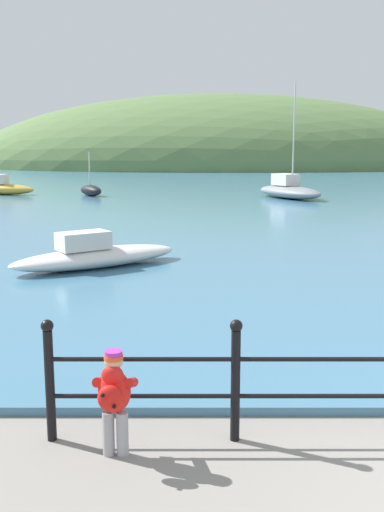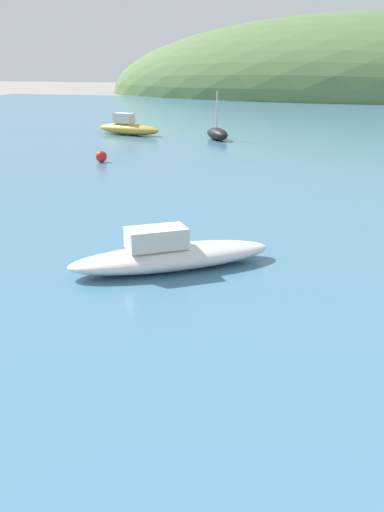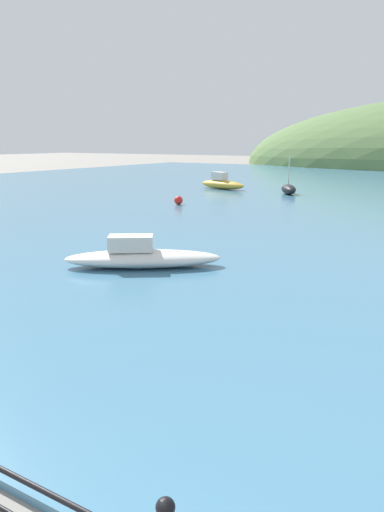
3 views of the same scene
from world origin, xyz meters
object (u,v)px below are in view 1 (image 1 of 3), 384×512
(boat_blue_hull, at_px, (292,190))
(boat_white_sailboat, at_px, (5,188))
(child_in_coat, at_px, (117,394))
(boat_far_right, at_px, (94,190))
(boat_green_fishing, at_px, (98,255))

(boat_blue_hull, height_order, boat_white_sailboat, boat_blue_hull)
(boat_blue_hull, relative_size, boat_white_sailboat, 1.46)
(child_in_coat, height_order, boat_white_sailboat, boat_white_sailboat)
(boat_far_right, relative_size, boat_white_sailboat, 0.59)
(boat_green_fishing, bearing_deg, boat_far_right, 99.70)
(boat_white_sailboat, bearing_deg, boat_blue_hull, -8.47)
(boat_far_right, bearing_deg, boat_white_sailboat, 171.04)
(boat_blue_hull, bearing_deg, child_in_coat, -102.47)
(boat_blue_hull, distance_m, boat_far_right, 10.49)
(child_in_coat, relative_size, boat_green_fishing, 0.26)
(child_in_coat, relative_size, boat_white_sailboat, 0.25)
(boat_far_right, xyz_separation_m, boat_white_sailboat, (-4.99, 0.79, 0.06))
(child_in_coat, relative_size, boat_blue_hull, 0.17)
(child_in_coat, distance_m, boat_green_fishing, 8.26)
(boat_blue_hull, relative_size, boat_far_right, 2.47)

